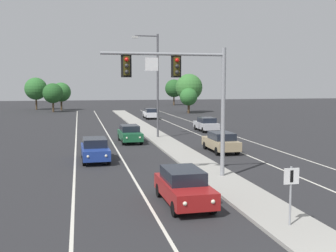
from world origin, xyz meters
TOP-DOWN VIEW (x-y plane):
  - median_island at (0.00, 18.00)m, footprint 2.40×110.00m
  - lane_stripe_oncoming_center at (-4.70, 25.00)m, footprint 0.14×100.00m
  - lane_stripe_receding_center at (4.70, 25.00)m, footprint 0.14×100.00m
  - edge_stripe_left at (-8.00, 25.00)m, footprint 0.14×100.00m
  - edge_stripe_right at (8.00, 25.00)m, footprint 0.14×100.00m
  - overhead_signal_mast at (-1.92, 13.33)m, footprint 6.90×0.44m
  - median_sign_post at (-0.13, 4.95)m, footprint 0.60×0.10m
  - street_lamp_median at (-0.31, 31.03)m, footprint 2.58×0.28m
  - car_oncoming_red at (-3.18, 8.84)m, footprint 1.89×4.50m
  - car_oncoming_blue at (-6.62, 20.23)m, footprint 1.90×4.50m
  - car_oncoming_green at (-3.13, 28.83)m, footprint 1.88×4.49m
  - car_receding_tan at (3.25, 21.98)m, footprint 1.83×4.47m
  - car_receding_silver at (6.47, 35.97)m, footprint 1.82×4.47m
  - car_receding_white at (3.20, 54.19)m, footprint 1.87×4.49m
  - tree_far_left_b at (-16.35, 81.27)m, footprint 4.64×4.64m
  - tree_far_left_a at (-12.47, 72.94)m, footprint 3.82×3.82m
  - tree_far_left_c at (-11.14, 78.12)m, footprint 3.93×3.93m
  - tree_far_right_a at (16.05, 93.36)m, footprint 4.53×4.53m
  - tree_far_right_c at (11.94, 63.92)m, footprint 3.22×3.22m
  - tree_far_right_b at (12.62, 66.11)m, footprint 5.02×5.02m

SIDE VIEW (x-z plane):
  - lane_stripe_oncoming_center at x=-4.70m, z-range 0.00..0.01m
  - lane_stripe_receding_center at x=4.70m, z-range 0.00..0.01m
  - edge_stripe_left at x=-8.00m, z-range 0.00..0.01m
  - edge_stripe_right at x=8.00m, z-range 0.00..0.01m
  - median_island at x=0.00m, z-range 0.00..0.15m
  - car_oncoming_red at x=-3.18m, z-range 0.03..1.61m
  - car_oncoming_blue at x=-6.62m, z-range 0.03..1.61m
  - car_oncoming_green at x=-3.13m, z-range 0.03..1.61m
  - car_receding_tan at x=3.25m, z-range 0.03..1.61m
  - car_receding_silver at x=6.47m, z-range 0.03..1.61m
  - car_receding_white at x=3.20m, z-range 0.03..1.61m
  - median_sign_post at x=-0.13m, z-range 0.49..2.69m
  - tree_far_right_c at x=11.94m, z-range 0.71..5.37m
  - tree_far_left_a at x=-12.47m, z-range 0.84..6.37m
  - tree_far_left_c at x=-11.14m, z-range 0.87..6.55m
  - tree_far_right_a at x=16.05m, z-range 1.00..7.55m
  - tree_far_left_b at x=-16.35m, z-range 1.03..7.74m
  - tree_far_right_b at x=12.62m, z-range 1.11..8.38m
  - overhead_signal_mast at x=-1.92m, z-range 1.71..8.91m
  - street_lamp_median at x=-0.31m, z-range 0.79..10.79m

